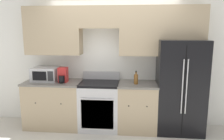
{
  "coord_description": "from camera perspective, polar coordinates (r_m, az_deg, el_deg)",
  "views": [
    {
      "loc": [
        0.38,
        -3.75,
        1.95
      ],
      "look_at": [
        -0.0,
        0.31,
        1.18
      ],
      "focal_mm": 35.0,
      "sensor_mm": 36.0,
      "label": 1
    }
  ],
  "objects": [
    {
      "name": "microwave",
      "position": [
        4.57,
        -16.93,
        -0.97
      ],
      "size": [
        0.5,
        0.41,
        0.27
      ],
      "color": "#B7B7BC",
      "rests_on": "lower_cabinets_left"
    },
    {
      "name": "wall_back",
      "position": [
        4.36,
        0.52,
        5.72
      ],
      "size": [
        8.0,
        0.39,
        2.6
      ],
      "color": "white",
      "rests_on": "ground_plane"
    },
    {
      "name": "oven_range",
      "position": [
        4.37,
        -3.25,
        -9.12
      ],
      "size": [
        0.75,
        0.65,
        1.09
      ],
      "color": "#B7B7BC",
      "rests_on": "ground_plane"
    },
    {
      "name": "lower_cabinets_right",
      "position": [
        4.33,
        6.62,
        -9.43
      ],
      "size": [
        0.75,
        0.64,
        0.93
      ],
      "color": "tan",
      "rests_on": "ground_plane"
    },
    {
      "name": "refrigerator",
      "position": [
        4.34,
        17.28,
        -4.1
      ],
      "size": [
        0.86,
        0.73,
        1.76
      ],
      "color": "black",
      "rests_on": "ground_plane"
    },
    {
      "name": "lower_cabinets_left",
      "position": [
        4.59,
        -14.86,
        -8.52
      ],
      "size": [
        1.12,
        0.64,
        0.93
      ],
      "color": "tan",
      "rests_on": "ground_plane"
    },
    {
      "name": "ground_plane",
      "position": [
        4.24,
        -0.41,
        -16.63
      ],
      "size": [
        12.0,
        12.0,
        0.0
      ],
      "primitive_type": "plane",
      "color": "beige"
    },
    {
      "name": "paper_towel_holder",
      "position": [
        4.33,
        -12.72,
        -1.41
      ],
      "size": [
        0.16,
        0.23,
        0.29
      ],
      "color": "#B22323",
      "rests_on": "lower_cabinets_left"
    },
    {
      "name": "bottle",
      "position": [
        4.11,
        6.27,
        -2.32
      ],
      "size": [
        0.08,
        0.08,
        0.25
      ],
      "color": "brown",
      "rests_on": "lower_cabinets_right"
    }
  ]
}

